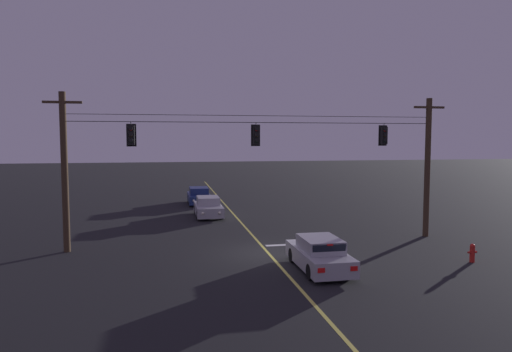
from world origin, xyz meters
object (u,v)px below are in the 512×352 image
at_px(traffic_light_centre, 384,135).
at_px(car_oncoming_lead, 208,207).
at_px(car_waiting_near_lane, 319,255).
at_px(fire_hydrant, 472,252).
at_px(car_oncoming_trailing, 199,196).
at_px(traffic_light_leftmost, 131,135).
at_px(traffic_light_left_inner, 256,135).

relative_size(traffic_light_centre, car_oncoming_lead, 0.28).
xyz_separation_m(car_waiting_near_lane, fire_hydrant, (7.09, -0.15, -0.21)).
distance_m(car_oncoming_lead, car_oncoming_trailing, 6.51).
bearing_deg(fire_hydrant, traffic_light_centre, 107.13).
xyz_separation_m(traffic_light_leftmost, car_oncoming_lead, (4.55, 9.12, -5.04)).
distance_m(traffic_light_leftmost, traffic_light_centre, 13.36).
height_order(traffic_light_leftmost, car_oncoming_trailing, traffic_light_leftmost).
height_order(traffic_light_left_inner, car_waiting_near_lane, traffic_light_left_inner).
bearing_deg(car_waiting_near_lane, car_oncoming_trailing, 99.80).
bearing_deg(traffic_light_leftmost, car_waiting_near_lane, -33.62).
bearing_deg(car_oncoming_lead, fire_hydrant, -54.22).
distance_m(car_waiting_near_lane, car_oncoming_trailing, 21.22).
bearing_deg(car_oncoming_lead, car_oncoming_trailing, 91.86).
xyz_separation_m(car_waiting_near_lane, car_oncoming_lead, (-3.40, 14.40, -0.00)).
bearing_deg(car_oncoming_lead, traffic_light_leftmost, -116.50).
bearing_deg(traffic_light_left_inner, traffic_light_centre, 0.00).
distance_m(traffic_light_left_inner, car_oncoming_lead, 10.56).
xyz_separation_m(traffic_light_left_inner, car_oncoming_trailing, (-1.92, 15.63, -5.04)).
bearing_deg(traffic_light_leftmost, traffic_light_left_inner, 0.00).
relative_size(traffic_light_leftmost, fire_hydrant, 1.45).
bearing_deg(fire_hydrant, traffic_light_left_inner, 148.26).
relative_size(traffic_light_left_inner, car_waiting_near_lane, 0.28).
bearing_deg(car_oncoming_trailing, traffic_light_leftmost, -105.50).
height_order(car_oncoming_lead, fire_hydrant, car_oncoming_lead).
distance_m(car_waiting_near_lane, fire_hydrant, 7.10).
height_order(traffic_light_left_inner, car_oncoming_trailing, traffic_light_left_inner).
bearing_deg(traffic_light_leftmost, fire_hydrant, -19.87).
bearing_deg(traffic_light_left_inner, car_oncoming_trailing, 97.00).
bearing_deg(car_waiting_near_lane, traffic_light_leftmost, 146.38).
height_order(traffic_light_leftmost, car_waiting_near_lane, traffic_light_leftmost).
height_order(traffic_light_centre, car_oncoming_trailing, traffic_light_centre).
height_order(traffic_light_leftmost, fire_hydrant, traffic_light_leftmost).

